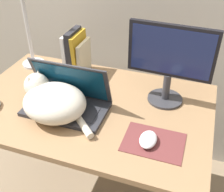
# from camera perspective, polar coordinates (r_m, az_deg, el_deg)

# --- Properties ---
(desk) EXTENTS (1.16, 0.74, 0.74)m
(desk) POSITION_cam_1_polar(r_m,az_deg,el_deg) (1.42, -4.50, -4.26)
(desk) COLOR #93704C
(desk) RESTS_ON ground_plane
(laptop) EXTENTS (0.38, 0.22, 0.23)m
(laptop) POSITION_cam_1_polar(r_m,az_deg,el_deg) (1.32, -9.02, -0.85)
(laptop) COLOR #2D2D33
(laptop) RESTS_ON desk
(cat) EXTENTS (0.40, 0.30, 0.16)m
(cat) POSITION_cam_1_polar(r_m,az_deg,el_deg) (1.28, -11.99, -0.86)
(cat) COLOR beige
(cat) RESTS_ON desk
(external_monitor) EXTENTS (0.39, 0.17, 0.39)m
(external_monitor) POSITION_cam_1_polar(r_m,az_deg,el_deg) (1.30, 11.70, 7.14)
(external_monitor) COLOR #333338
(external_monitor) RESTS_ON desk
(mousepad) EXTENTS (0.25, 0.18, 0.00)m
(mousepad) POSITION_cam_1_polar(r_m,az_deg,el_deg) (1.17, 8.44, -9.25)
(mousepad) COLOR brown
(mousepad) RESTS_ON desk
(computer_mouse) EXTENTS (0.07, 0.11, 0.03)m
(computer_mouse) POSITION_cam_1_polar(r_m,az_deg,el_deg) (1.15, 7.36, -8.76)
(computer_mouse) COLOR silver
(computer_mouse) RESTS_ON mousepad
(book_row) EXTENTS (0.11, 0.17, 0.25)m
(book_row) POSITION_cam_1_polar(r_m,az_deg,el_deg) (1.57, -7.28, 8.51)
(book_row) COLOR white
(book_row) RESTS_ON desk
(desk_lamp) EXTENTS (0.17, 0.17, 0.53)m
(desk_lamp) POSITION_cam_1_polar(r_m,az_deg,el_deg) (1.58, -17.08, 16.99)
(desk_lamp) COLOR silver
(desk_lamp) RESTS_ON desk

